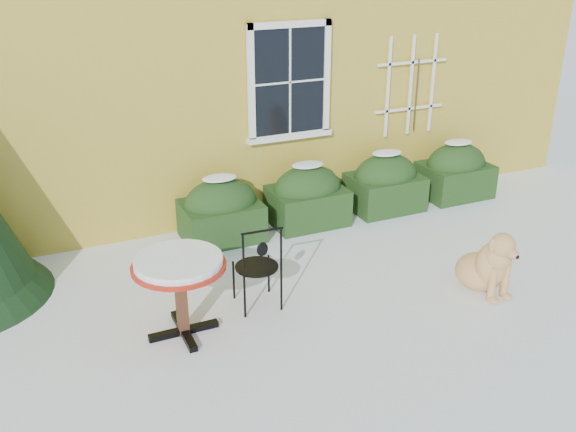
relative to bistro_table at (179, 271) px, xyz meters
name	(u,v)px	position (x,y,z in m)	size (l,w,h in m)	color
ground	(326,328)	(1.41, -0.52, -0.74)	(80.00, 80.00, 0.00)	white
hedge_row	(347,190)	(3.06, 2.03, -0.34)	(4.95, 0.80, 0.91)	black
bistro_table	(179,271)	(0.00, 0.00, 0.00)	(0.96, 0.96, 0.89)	black
patio_chair_near	(258,266)	(0.92, 0.19, -0.23)	(0.49, 0.49, 1.02)	black
dog	(488,265)	(3.47, -0.59, -0.40)	(0.56, 0.94, 0.84)	tan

